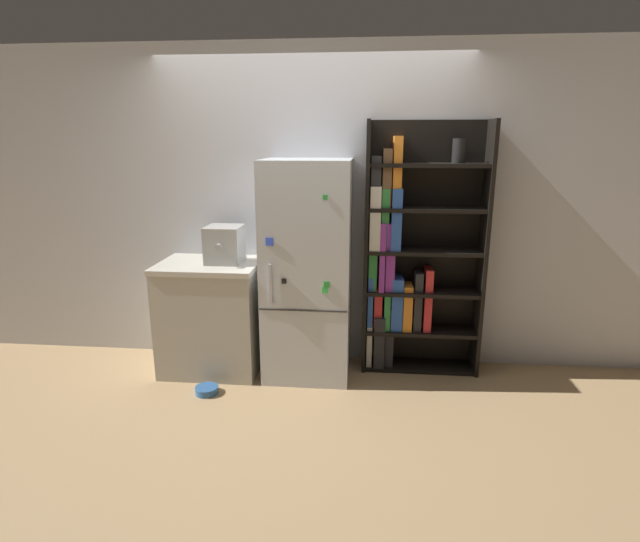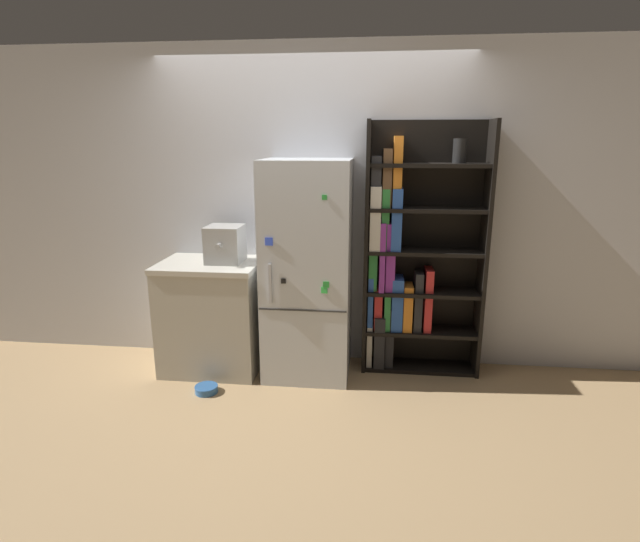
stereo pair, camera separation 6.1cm
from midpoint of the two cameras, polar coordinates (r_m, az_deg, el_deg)
The scene contains 7 objects.
ground_plane at distance 4.09m, azimuth -1.20°, elevation -12.22°, with size 16.00×16.00×0.00m, color tan.
wall_back at distance 4.15m, azimuth -0.43°, elevation 7.08°, with size 8.00×0.05×2.60m.
refrigerator at distance 3.92m, azimuth -0.98°, elevation 0.04°, with size 0.67×0.62×1.72m.
bookshelf at distance 4.06m, azimuth 10.41°, elevation 1.32°, with size 0.94×0.30×2.00m.
kitchen_counter at distance 4.21m, azimuth -11.78°, elevation -4.98°, with size 0.80×0.62×0.91m.
espresso_machine at distance 4.03m, azimuth -10.37°, elevation 3.04°, with size 0.28×0.33×0.29m.
pet_bowl at distance 3.97m, azimuth -12.42°, elevation -13.00°, with size 0.18×0.18×0.05m.
Camera 2 is at (0.52, -3.61, 1.85)m, focal length 28.00 mm.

